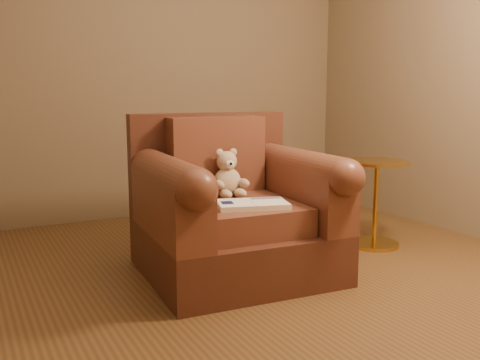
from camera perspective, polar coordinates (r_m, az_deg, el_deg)
name	(u,v)px	position (r m, az deg, el deg)	size (l,w,h in m)	color
floor	(254,283)	(3.21, 1.52, -10.91)	(4.00, 4.00, 0.00)	brown
armchair	(233,212)	(3.31, -0.78, -3.47)	(1.15, 1.10, 0.97)	#4A2518
teddy_bear	(228,178)	(3.36, -1.27, 0.23)	(0.22, 0.25, 0.30)	tan
guidebook	(252,204)	(3.05, 1.31, -2.61)	(0.45, 0.35, 0.03)	beige
side_table	(376,200)	(3.98, 14.27, -2.12)	(0.45, 0.45, 0.63)	gold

